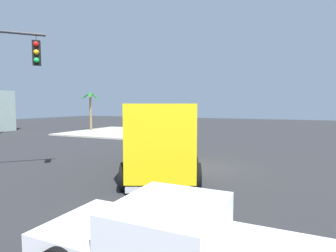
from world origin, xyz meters
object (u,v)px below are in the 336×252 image
Objects in this scene: pickup_white at (181,243)px; palm_tree_far at (90,105)px; delivery_truck at (163,136)px; vending_machine_red at (131,124)px.

palm_tree_far is (20.96, 19.50, 2.30)m from pickup_white.
delivery_truck is 4.71× the size of vending_machine_red.
vending_machine_red is 6.38m from palm_tree_far.
delivery_truck is 1.67× the size of pickup_white.
pickup_white is 1.20× the size of palm_tree_far.
palm_tree_far is at bearing 49.13° from delivery_truck.
delivery_truck reaches higher than pickup_white.
delivery_truck reaches higher than vending_machine_red.
pickup_white is 2.82× the size of vending_machine_red.
pickup_white is (-7.40, -3.84, -0.85)m from delivery_truck.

